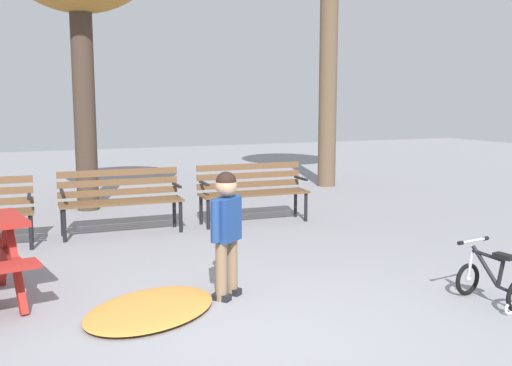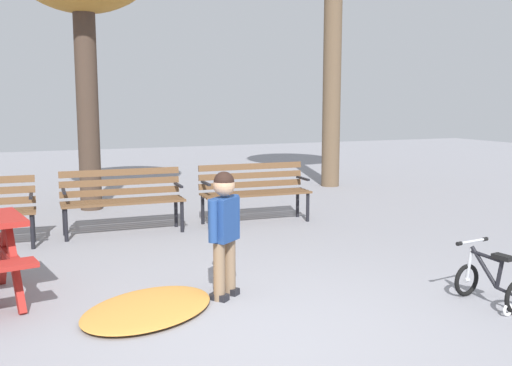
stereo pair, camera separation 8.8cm
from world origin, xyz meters
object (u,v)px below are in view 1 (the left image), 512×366
Objects in this scene: park_bench_left at (121,196)px; child_standing at (226,224)px; kids_bicycle at (493,281)px; park_bench_right at (252,188)px.

child_standing is at bearing -83.07° from park_bench_left.
kids_bicycle is at bearing -59.22° from park_bench_left.
park_bench_left reaches higher than kids_bicycle.
park_bench_left is 4.77m from kids_bicycle.
park_bench_right is at bearing 97.54° from kids_bicycle.
kids_bicycle is at bearing -27.85° from child_standing.
child_standing reaches higher than park_bench_right.
park_bench_right is (1.90, -0.04, 0.00)m from park_bench_left.
child_standing is (-1.54, -2.96, 0.17)m from park_bench_right.
park_bench_right is 2.74× the size of kids_bicycle.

